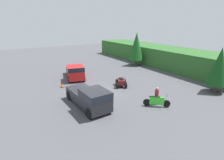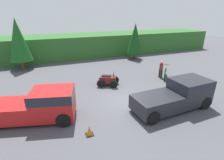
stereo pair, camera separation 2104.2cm
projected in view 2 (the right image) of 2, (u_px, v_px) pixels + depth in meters
name	position (u px, v px, depth m)	size (l,w,h in m)	color
ground_plane	(125.00, 102.00, 12.70)	(80.00, 80.00, 0.00)	#4C4C51
hillside_backdrop	(78.00, 45.00, 25.98)	(44.00, 6.00, 3.05)	#2D6028
tree_left	(18.00, 40.00, 19.02)	(2.48, 2.48, 5.63)	brown
tree_mid_left	(135.00, 38.00, 23.57)	(2.12, 2.12, 4.81)	brown
pickup_truck_red	(37.00, 105.00, 10.32)	(5.69, 3.35, 1.91)	red
pickup_truck_second	(178.00, 94.00, 11.66)	(5.49, 2.28, 1.91)	#232328
dirt_bike	(165.00, 73.00, 17.30)	(1.62, 1.87, 1.18)	black
quad_atv	(108.00, 80.00, 15.48)	(2.19, 1.96, 1.21)	black
rider_person	(161.00, 69.00, 17.28)	(0.48, 0.48, 1.67)	black
traffic_cone	(89.00, 131.00, 9.23)	(0.42, 0.42, 0.55)	black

